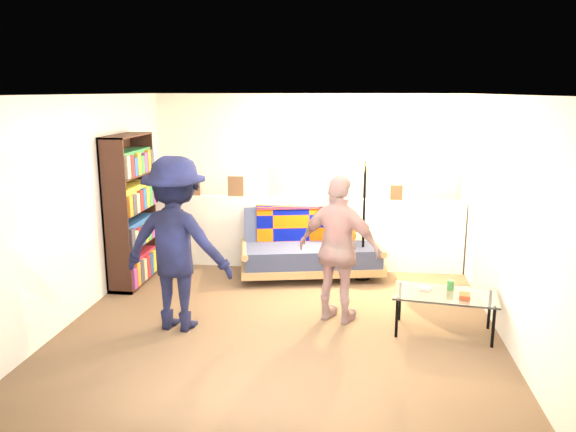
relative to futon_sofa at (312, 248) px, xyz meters
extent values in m
plane|color=brown|center=(-0.19, -1.48, -0.37)|extent=(5.00, 5.00, 0.00)
cube|color=silver|center=(-0.19, 1.02, 0.83)|extent=(4.50, 0.10, 2.40)
cube|color=silver|center=(-2.44, -1.48, 0.83)|extent=(0.10, 5.00, 2.40)
cube|color=silver|center=(2.06, -1.48, 0.83)|extent=(0.10, 5.00, 2.40)
cube|color=white|center=(-0.19, -1.48, 2.03)|extent=(4.50, 5.00, 0.10)
cube|color=silver|center=(-0.19, 0.32, 0.13)|extent=(4.45, 0.15, 1.00)
cube|color=brown|center=(-1.69, 0.30, 0.74)|extent=(0.18, 0.02, 0.22)
cube|color=brown|center=(-1.09, 0.30, 0.77)|extent=(0.22, 0.02, 0.28)
cube|color=silver|center=(-0.39, 0.30, 0.85)|extent=(0.45, 0.02, 0.45)
cube|color=brown|center=(0.31, 0.30, 0.76)|extent=(0.20, 0.02, 0.26)
cube|color=brown|center=(1.11, 0.30, 0.73)|extent=(0.16, 0.02, 0.20)
cube|color=#A68150|center=(0.00, -0.07, -0.23)|extent=(2.00, 1.19, 0.10)
cube|color=#323B5B|center=(0.01, -0.11, -0.06)|extent=(1.87, 1.03, 0.24)
cube|color=#323B5B|center=(-0.07, 0.25, 0.24)|extent=(1.78, 0.58, 0.56)
cylinder|color=#A68150|center=(-0.87, -0.24, 0.02)|extent=(0.25, 0.84, 0.09)
cylinder|color=#A68150|center=(0.86, 0.11, 0.02)|extent=(0.25, 0.84, 0.09)
cube|color=#050E75|center=(-0.05, 0.17, 0.24)|extent=(1.42, 0.39, 0.51)
cube|color=#050E75|center=(-0.08, 0.30, 0.51)|extent=(1.45, 0.53, 0.03)
sphere|color=#E35614|center=(0.44, -0.02, 0.21)|extent=(0.30, 0.30, 0.30)
cube|color=black|center=(-2.42, -0.57, 0.58)|extent=(0.02, 0.95, 1.91)
cube|color=black|center=(-2.27, -1.04, 0.58)|extent=(0.32, 0.02, 1.91)
cube|color=black|center=(-2.27, -0.10, 0.58)|extent=(0.32, 0.02, 1.91)
cube|color=black|center=(-2.27, -0.57, 1.52)|extent=(0.32, 0.95, 0.02)
cube|color=black|center=(-2.27, -0.57, -0.35)|extent=(0.32, 0.95, 0.04)
cube|color=black|center=(-2.27, -0.57, 0.14)|extent=(0.32, 0.91, 0.02)
cube|color=black|center=(-2.27, -0.57, 0.58)|extent=(0.32, 0.91, 0.02)
cube|color=black|center=(-2.27, -0.57, 1.03)|extent=(0.32, 0.91, 0.02)
cube|color=#AB2233|center=(-2.25, -0.57, -0.16)|extent=(0.23, 0.89, 0.32)
cube|color=#24529D|center=(-2.25, -0.57, 0.30)|extent=(0.23, 0.89, 0.30)
cube|color=yellow|center=(-2.25, -0.57, 0.75)|extent=(0.23, 0.89, 0.32)
cube|color=#328A4C|center=(-2.25, -0.57, 1.20)|extent=(0.23, 0.89, 0.30)
cylinder|color=black|center=(1.01, -1.87, -0.17)|extent=(0.03, 0.03, 0.41)
cylinder|color=black|center=(1.92, -1.99, -0.17)|extent=(0.03, 0.03, 0.41)
cylinder|color=black|center=(1.07, -1.42, -0.17)|extent=(0.03, 0.03, 0.41)
cylinder|color=black|center=(1.98, -1.55, -0.17)|extent=(0.03, 0.03, 0.41)
cube|color=silver|center=(1.49, -1.71, 0.05)|extent=(1.09, 0.70, 0.02)
cube|color=silver|center=(1.30, -1.63, 0.07)|extent=(0.13, 0.07, 0.03)
cube|color=#DF4927|center=(1.66, -1.81, 0.08)|extent=(0.12, 0.16, 0.04)
cylinder|color=#3A8C41|center=(1.56, -1.59, 0.11)|extent=(0.08, 0.08, 0.10)
cylinder|color=black|center=(0.68, -0.07, -0.36)|extent=(0.29, 0.29, 0.03)
cylinder|color=black|center=(0.68, -0.07, 0.41)|extent=(0.04, 0.04, 1.56)
sphere|color=#FFC672|center=(0.59, 0.02, 1.05)|extent=(0.13, 0.13, 0.13)
sphere|color=#FFC672|center=(0.79, -0.14, 1.12)|extent=(0.13, 0.13, 0.13)
sphere|color=#FFC672|center=(0.74, 0.03, 1.19)|extent=(0.13, 0.13, 0.13)
imported|color=black|center=(-1.25, -1.88, 0.53)|extent=(1.25, 0.83, 1.81)
imported|color=pink|center=(0.41, -1.50, 0.42)|extent=(1.01, 0.72, 1.59)
camera|label=1|loc=(0.56, -7.24, 2.07)|focal=35.00mm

